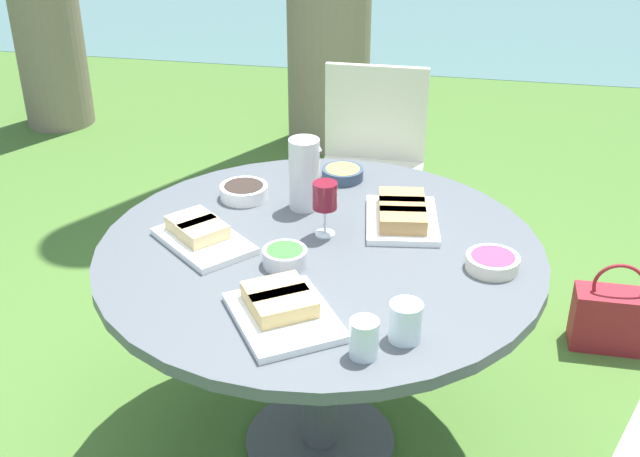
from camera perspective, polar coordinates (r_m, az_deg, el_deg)
The scene contains 16 objects.
ground_plane at distance 2.74m, azimuth 0.00°, elevation -14.92°, with size 40.00×40.00×0.00m, color #446B2B.
river_strip at distance 8.68m, azimuth 8.50°, elevation 15.47°, with size 40.00×4.90×0.01m.
dining_table at distance 2.35m, azimuth 0.00°, elevation -3.52°, with size 1.29×1.29×0.74m.
chair_near_right at distance 3.45m, azimuth 3.67°, elevation 5.16°, with size 0.44×0.42×0.89m.
water_pitcher at distance 2.47m, azimuth -1.12°, elevation 3.91°, with size 0.10×0.10×0.23m.
wine_glass at distance 2.30m, azimuth 0.36°, elevation 2.20°, with size 0.07×0.07×0.17m.
platter_bread_main at distance 2.42m, azimuth 5.85°, elevation 1.02°, with size 0.25×0.32×0.07m.
platter_charcuterie at distance 1.99m, azimuth -2.73°, elevation -5.69°, with size 0.35×0.37×0.06m.
platter_sandwich_side at distance 2.34m, azimuth -8.49°, elevation -0.43°, with size 0.35×0.34×0.06m.
bowl_fries at distance 2.70m, azimuth 1.62°, elevation 3.96°, with size 0.14×0.14×0.04m.
bowl_salad at distance 2.20m, azimuth -2.51°, elevation -1.98°, with size 0.12×0.12×0.05m.
bowl_olives at distance 2.58m, azimuth -5.43°, elevation 2.68°, with size 0.15×0.15×0.04m.
bowl_dip_red at distance 2.23m, azimuth 12.17°, elevation -2.32°, with size 0.15×0.15×0.04m.
cup_water_near at distance 1.91m, azimuth 6.10°, elevation -6.60°, with size 0.08×0.08×0.10m.
cup_water_far at distance 1.85m, azimuth 3.15°, elevation -7.80°, with size 0.07×0.07×0.10m.
handbag at distance 3.27m, azimuth 20.09°, elevation -6.00°, with size 0.30×0.14×0.37m.
Camera 1 is at (0.38, -1.96, 1.87)m, focal length 45.00 mm.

